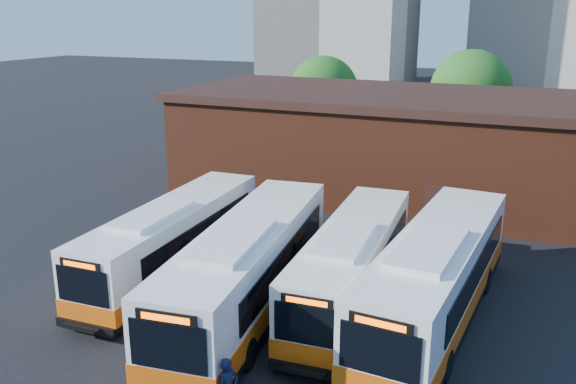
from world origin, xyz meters
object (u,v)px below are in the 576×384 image
at_px(bus_west, 173,242).
at_px(bus_mideast, 352,267).
at_px(bus_east, 436,281).
at_px(bus_midwest, 248,272).

distance_m(bus_west, bus_mideast, 8.07).
xyz_separation_m(bus_west, bus_east, (11.40, 0.16, 0.15)).
distance_m(bus_west, bus_midwest, 5.03).
xyz_separation_m(bus_west, bus_mideast, (8.05, 0.52, -0.02)).
bearing_deg(bus_midwest, bus_mideast, 28.57).
distance_m(bus_west, bus_east, 11.41).
bearing_deg(bus_midwest, bus_east, 10.10).
height_order(bus_west, bus_mideast, bus_west).
relative_size(bus_mideast, bus_east, 0.90).
bearing_deg(bus_midwest, bus_west, 150.86).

